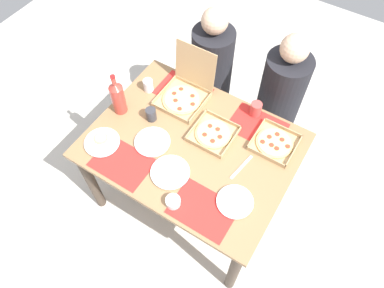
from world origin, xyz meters
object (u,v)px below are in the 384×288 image
plate_far_left (102,142)px  cup_clear_left (151,114)px  cup_dark (148,85)px  diner_left_seat (211,78)px  plate_near_left (235,202)px  pizza_box_corner_right (185,92)px  pizza_box_edge_far (213,134)px  plate_far_right (152,142)px  diner_right_seat (277,106)px  plate_near_right (170,172)px  soda_bottle (118,97)px  condiment_bowl (173,202)px  pizza_box_center (274,143)px  cup_clear_right (256,109)px

plate_far_left → cup_clear_left: cup_clear_left is taller
cup_dark → diner_left_seat: (0.21, 0.53, -0.28)m
plate_near_left → pizza_box_corner_right: bearing=142.4°
cup_clear_left → diner_left_seat: 0.78m
pizza_box_edge_far → plate_far_right: pizza_box_edge_far is taller
diner_right_seat → pizza_box_corner_right: bearing=-140.1°
plate_near_right → plate_far_left: (-0.48, -0.05, 0.00)m
diner_left_seat → plate_far_right: bearing=-85.4°
pizza_box_corner_right → soda_bottle: bearing=-133.2°
plate_near_left → cup_dark: 1.02m
diner_left_seat → plate_near_right: bearing=-74.1°
pizza_box_edge_far → condiment_bowl: condiment_bowl is taller
plate_near_right → cup_clear_left: cup_clear_left is taller
pizza_box_edge_far → diner_left_seat: bearing=120.6°
pizza_box_center → soda_bottle: size_ratio=0.82×
soda_bottle → condiment_bowl: size_ratio=3.74×
pizza_box_edge_far → plate_near_left: size_ratio=1.25×
plate_far_right → soda_bottle: size_ratio=0.71×
cup_clear_left → cup_clear_right: bearing=35.4°
cup_dark → diner_right_seat: (0.79, 0.53, -0.26)m
pizza_box_corner_right → plate_near_right: (0.24, -0.55, -0.04)m
soda_bottle → diner_right_seat: diner_right_seat is taller
soda_bottle → cup_dark: soda_bottle is taller
plate_far_right → diner_left_seat: 0.92m
pizza_box_center → plate_far_left: bearing=-148.4°
pizza_box_edge_far → cup_dark: bearing=170.7°
plate_near_left → cup_dark: cup_dark is taller
plate_near_left → diner_left_seat: 1.22m
diner_right_seat → diner_left_seat: bearing=180.0°
cup_clear_left → diner_right_seat: bearing=49.3°
pizza_box_edge_far → pizza_box_corner_right: bearing=152.2°
plate_near_left → condiment_bowl: condiment_bowl is taller
plate_near_right → diner_right_seat: 1.07m
cup_clear_right → diner_left_seat: bearing=147.8°
pizza_box_edge_far → plate_near_right: 0.39m
cup_clear_right → diner_right_seat: (0.06, 0.33, -0.27)m
pizza_box_corner_right → diner_left_seat: bearing=95.2°
plate_far_left → pizza_box_edge_far: bearing=37.0°
pizza_box_edge_far → condiment_bowl: size_ratio=3.09×
pizza_box_corner_right → cup_clear_left: bearing=-107.4°
plate_far_right → cup_clear_left: bearing=127.0°
plate_far_right → cup_dark: 0.45m
plate_far_left → soda_bottle: 0.31m
diner_right_seat → cup_clear_left: bearing=-130.7°
plate_near_left → diner_left_seat: size_ratio=0.18×
cup_clear_right → diner_right_seat: 0.43m
pizza_box_center → cup_dark: bearing=-177.1°
pizza_box_center → diner_right_seat: diner_right_seat is taller
diner_right_seat → cup_clear_right: bearing=-100.7°
plate_near_left → cup_clear_left: size_ratio=2.35×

